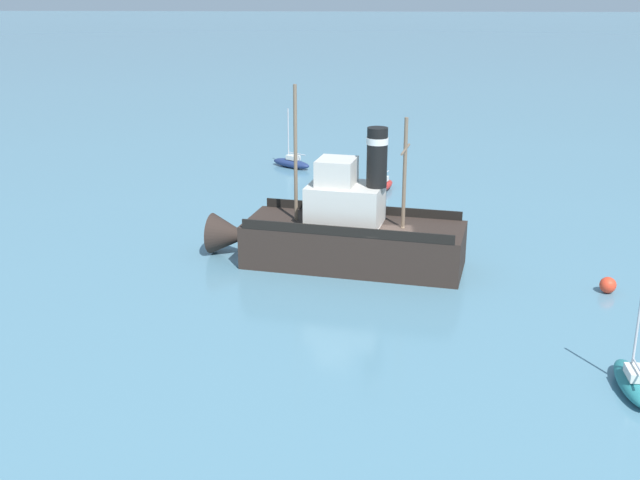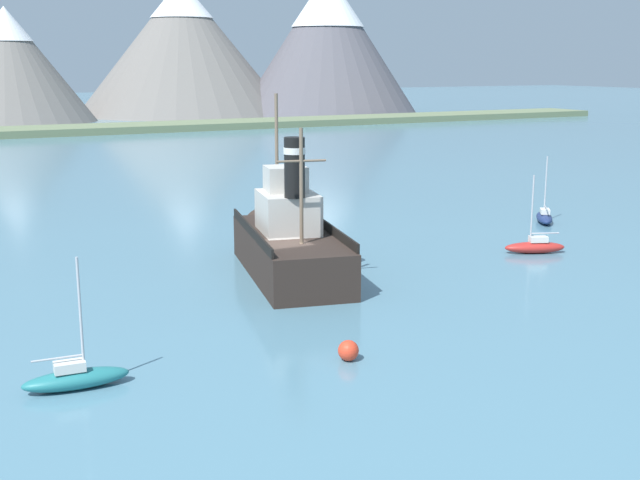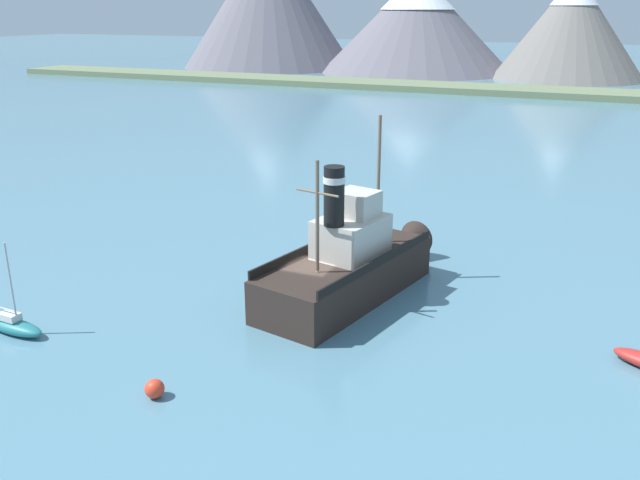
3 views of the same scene
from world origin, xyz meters
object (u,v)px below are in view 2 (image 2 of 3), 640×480
(old_tugboat, at_px, (288,241))
(sailboat_navy, at_px, (544,217))
(sailboat_teal, at_px, (76,377))
(sailboat_red, at_px, (535,246))
(mooring_buoy, at_px, (348,350))

(old_tugboat, xyz_separation_m, sailboat_navy, (23.17, 4.53, -1.40))
(old_tugboat, bearing_deg, sailboat_teal, -140.46)
(sailboat_navy, bearing_deg, sailboat_red, -135.74)
(mooring_buoy, bearing_deg, sailboat_navy, 33.94)
(old_tugboat, distance_m, mooring_buoy, 14.10)
(sailboat_teal, bearing_deg, sailboat_red, 16.45)
(old_tugboat, distance_m, sailboat_navy, 23.65)
(old_tugboat, distance_m, sailboat_teal, 18.03)
(old_tugboat, distance_m, sailboat_red, 16.04)
(sailboat_red, relative_size, sailboat_navy, 1.00)
(mooring_buoy, bearing_deg, old_tugboat, 74.80)
(old_tugboat, relative_size, sailboat_red, 3.02)
(sailboat_teal, relative_size, sailboat_navy, 1.00)
(sailboat_teal, xyz_separation_m, mooring_buoy, (10.18, -2.10, -0.01))
(sailboat_red, xyz_separation_m, sailboat_navy, (7.42, 7.23, 0.00))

